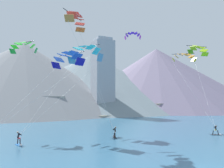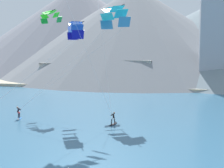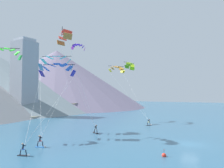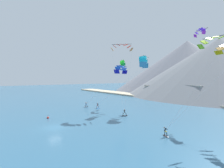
{
  "view_description": "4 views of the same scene",
  "coord_description": "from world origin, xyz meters",
  "px_view_note": "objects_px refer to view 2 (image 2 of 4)",
  "views": [
    {
      "loc": [
        -14.08,
        -12.68,
        5.96
      ],
      "look_at": [
        0.15,
        18.83,
        8.25
      ],
      "focal_mm": 35.0,
      "sensor_mm": 36.0,
      "label": 1
    },
    {
      "loc": [
        9.14,
        -20.1,
        9.84
      ],
      "look_at": [
        0.04,
        17.74,
        5.27
      ],
      "focal_mm": 50.0,
      "sensor_mm": 36.0,
      "label": 2
    },
    {
      "loc": [
        -35.11,
        -7.71,
        7.59
      ],
      "look_at": [
        -0.19,
        13.85,
        9.63
      ],
      "focal_mm": 35.0,
      "sensor_mm": 36.0,
      "label": 3
    },
    {
      "loc": [
        34.06,
        -11.13,
        9.87
      ],
      "look_at": [
        -1.96,
        15.4,
        8.17
      ],
      "focal_mm": 28.0,
      "sensor_mm": 36.0,
      "label": 4
    }
  ],
  "objects_px": {
    "kitesurfer_mid_center": "(19,115)",
    "parafoil_kite_distant_high_outer": "(50,15)",
    "parafoil_kite_mid_center": "(114,15)",
    "parafoil_kite_near_lead": "(75,29)",
    "kitesurfer_near_trail": "(114,121)"
  },
  "relations": [
    {
      "from": "kitesurfer_mid_center",
      "to": "parafoil_kite_distant_high_outer",
      "type": "distance_m",
      "value": 17.54
    },
    {
      "from": "parafoil_kite_mid_center",
      "to": "parafoil_kite_distant_high_outer",
      "type": "relative_size",
      "value": 3.15
    },
    {
      "from": "parafoil_kite_near_lead",
      "to": "parafoil_kite_distant_high_outer",
      "type": "distance_m",
      "value": 9.04
    },
    {
      "from": "kitesurfer_near_trail",
      "to": "parafoil_kite_near_lead",
      "type": "relative_size",
      "value": 0.13
    },
    {
      "from": "parafoil_kite_distant_high_outer",
      "to": "parafoil_kite_mid_center",
      "type": "bearing_deg",
      "value": -4.93
    },
    {
      "from": "parafoil_kite_near_lead",
      "to": "parafoil_kite_distant_high_outer",
      "type": "bearing_deg",
      "value": 137.45
    },
    {
      "from": "parafoil_kite_near_lead",
      "to": "kitesurfer_mid_center",
      "type": "bearing_deg",
      "value": -149.68
    },
    {
      "from": "kitesurfer_near_trail",
      "to": "kitesurfer_mid_center",
      "type": "height_order",
      "value": "kitesurfer_mid_center"
    },
    {
      "from": "kitesurfer_near_trail",
      "to": "parafoil_kite_near_lead",
      "type": "distance_m",
      "value": 14.15
    },
    {
      "from": "parafoil_kite_near_lead",
      "to": "parafoil_kite_mid_center",
      "type": "xyz_separation_m",
      "value": [
        4.43,
        4.92,
        2.28
      ]
    },
    {
      "from": "parafoil_kite_near_lead",
      "to": "parafoil_kite_distant_high_outer",
      "type": "relative_size",
      "value": 2.83
    },
    {
      "from": "parafoil_kite_near_lead",
      "to": "parafoil_kite_mid_center",
      "type": "distance_m",
      "value": 7.0
    },
    {
      "from": "parafoil_kite_near_lead",
      "to": "parafoil_kite_distant_high_outer",
      "type": "height_order",
      "value": "parafoil_kite_distant_high_outer"
    },
    {
      "from": "kitesurfer_mid_center",
      "to": "parafoil_kite_distant_high_outer",
      "type": "bearing_deg",
      "value": 86.87
    },
    {
      "from": "kitesurfer_near_trail",
      "to": "parafoil_kite_mid_center",
      "type": "xyz_separation_m",
      "value": [
        -2.13,
        8.77,
        14.22
      ]
    }
  ]
}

